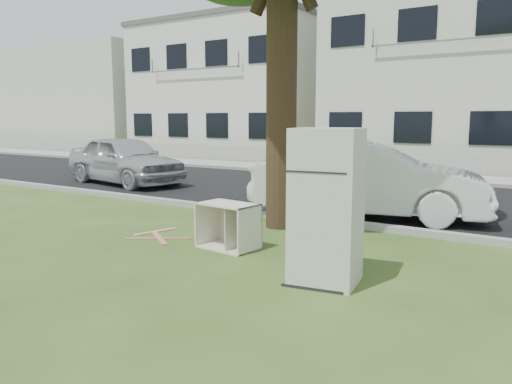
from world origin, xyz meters
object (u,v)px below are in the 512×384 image
Objects in this scene: cabinet at (228,226)px; car_center at (368,180)px; fridge at (326,207)px; car_left at (125,160)px.

cabinet is 0.20× the size of car_center.
cabinet is (-1.91, 0.65, -0.57)m from fridge.
fridge is 2.10m from cabinet.
fridge reaches higher than car_center.
cabinet is 3.57m from car_center.
car_center reaches higher than car_left.
car_center is 1.06× the size of car_left.
car_center is 7.94m from car_left.
car_left is (-7.89, 0.93, -0.02)m from car_center.
fridge is 0.43× the size of car_left.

